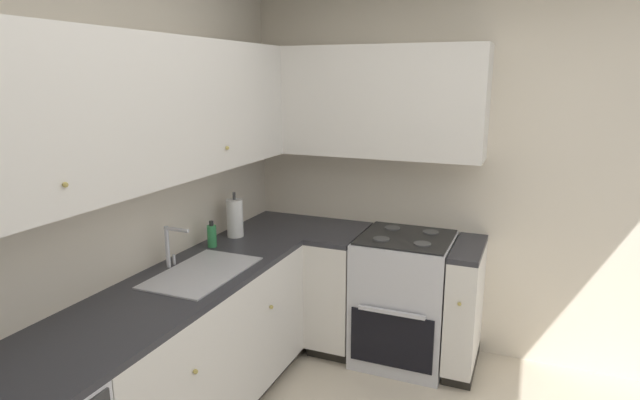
{
  "coord_description": "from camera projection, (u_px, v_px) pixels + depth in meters",
  "views": [
    {
      "loc": [
        -1.75,
        -0.31,
        1.95
      ],
      "look_at": [
        1.0,
        0.83,
        1.25
      ],
      "focal_mm": 29.47,
      "sensor_mm": 36.0,
      "label": 1
    }
  ],
  "objects": [
    {
      "name": "oven_range",
      "position": [
        404.0,
        297.0,
        3.65
      ],
      "size": [
        0.68,
        0.62,
        1.03
      ],
      "color": "silver",
      "rests_on": "ground_plane"
    },
    {
      "name": "lower_cabinets_right",
      "position": [
        384.0,
        298.0,
        3.7
      ],
      "size": [
        0.62,
        1.14,
        0.85
      ],
      "color": "silver",
      "rests_on": "ground_plane"
    },
    {
      "name": "upper_cabinets_right",
      "position": [
        360.0,
        101.0,
        3.6
      ],
      "size": [
        0.32,
        1.69,
        0.74
      ],
      "color": "silver"
    },
    {
      "name": "countertop_right",
      "position": [
        386.0,
        239.0,
        3.59
      ],
      "size": [
        0.6,
        1.14,
        0.03
      ],
      "color": "#2D2D33",
      "rests_on": "lower_cabinets_right"
    },
    {
      "name": "faucet",
      "position": [
        171.0,
        243.0,
        2.97
      ],
      "size": [
        0.07,
        0.16,
        0.24
      ],
      "color": "silver",
      "rests_on": "countertop_back"
    },
    {
      "name": "countertop_back",
      "position": [
        186.0,
        282.0,
        2.84
      ],
      "size": [
        2.93,
        0.6,
        0.03
      ],
      "primitive_type": "cube",
      "color": "#2D2D33",
      "rests_on": "lower_cabinets_back"
    },
    {
      "name": "wall_right",
      "position": [
        484.0,
        181.0,
        3.58
      ],
      "size": [
        0.05,
        3.46,
        2.51
      ],
      "primitive_type": "cube",
      "color": "beige",
      "rests_on": "ground_plane"
    },
    {
      "name": "upper_cabinets_back",
      "position": [
        131.0,
        112.0,
        2.54
      ],
      "size": [
        2.61,
        0.34,
        0.74
      ],
      "color": "silver"
    },
    {
      "name": "soap_bottle",
      "position": [
        212.0,
        236.0,
        3.35
      ],
      "size": [
        0.06,
        0.06,
        0.17
      ],
      "color": "#338C4C",
      "rests_on": "countertop_back"
    },
    {
      "name": "lower_cabinets_back",
      "position": [
        191.0,
        355.0,
        2.94
      ],
      "size": [
        1.72,
        0.62,
        0.85
      ],
      "color": "silver",
      "rests_on": "ground_plane"
    },
    {
      "name": "paper_towel_roll",
      "position": [
        235.0,
        218.0,
        3.56
      ],
      "size": [
        0.11,
        0.11,
        0.32
      ],
      "color": "white",
      "rests_on": "countertop_back"
    },
    {
      "name": "sink",
      "position": [
        203.0,
        280.0,
        2.93
      ],
      "size": [
        0.66,
        0.4,
        0.1
      ],
      "color": "#B7B7BC",
      "rests_on": "countertop_back"
    },
    {
      "name": "wall_back",
      "position": [
        69.0,
        228.0,
        2.48
      ],
      "size": [
        3.9,
        0.05,
        2.51
      ],
      "primitive_type": "cube",
      "color": "beige",
      "rests_on": "ground_plane"
    }
  ]
}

